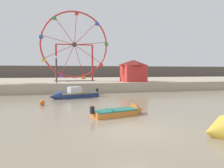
# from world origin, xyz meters

# --- Properties ---
(ground_plane) EXTENTS (240.00, 240.00, 0.00)m
(ground_plane) POSITION_xyz_m (0.00, 0.00, 0.00)
(ground_plane) COLOR gray
(quay_promenade) EXTENTS (110.00, 25.10, 1.26)m
(quay_promenade) POSITION_xyz_m (0.00, 29.73, 0.63)
(quay_promenade) COLOR #B7A88E
(quay_promenade) RESTS_ON ground_plane
(distant_town_skyline) EXTENTS (140.00, 3.00, 4.40)m
(distant_town_skyline) POSITION_xyz_m (0.00, 56.73, 2.20)
(distant_town_skyline) COLOR #564C47
(distant_town_skyline) RESTS_ON ground_plane
(motorboat_orange_hull) EXTENTS (3.90, 2.02, 1.03)m
(motorboat_orange_hull) POSITION_xyz_m (0.67, 3.46, 0.22)
(motorboat_orange_hull) COLOR orange
(motorboat_orange_hull) RESTS_ON ground_plane
(motorboat_navy_blue) EXTENTS (5.42, 2.95, 1.48)m
(motorboat_navy_blue) POSITION_xyz_m (-2.17, 12.80, 0.37)
(motorboat_navy_blue) COLOR navy
(motorboat_navy_blue) RESTS_ON ground_plane
(ferris_wheel_red_frame) EXTENTS (10.61, 1.20, 10.96)m
(ferris_wheel_red_frame) POSITION_xyz_m (-1.24, 24.22, 6.77)
(ferris_wheel_red_frame) COLOR red
(ferris_wheel_red_frame) RESTS_ON quay_promenade
(carnival_booth_red_striped) EXTENTS (3.73, 3.53, 3.21)m
(carnival_booth_red_striped) POSITION_xyz_m (7.11, 20.10, 2.93)
(carnival_booth_red_striped) COLOR red
(carnival_booth_red_striped) RESTS_ON quay_promenade
(promenade_lamp_near) EXTENTS (0.32, 0.32, 3.48)m
(promenade_lamp_near) POSITION_xyz_m (-3.85, 18.31, 3.57)
(promenade_lamp_near) COLOR #2D2D33
(promenade_lamp_near) RESTS_ON quay_promenade
(mooring_buoy_orange) EXTENTS (0.44, 0.44, 0.44)m
(mooring_buoy_orange) POSITION_xyz_m (-4.78, 8.57, 0.22)
(mooring_buoy_orange) COLOR orange
(mooring_buoy_orange) RESTS_ON ground_plane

